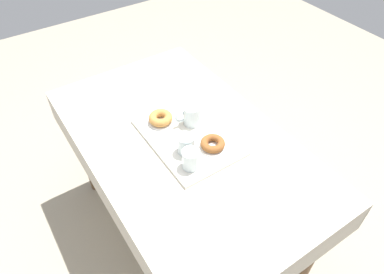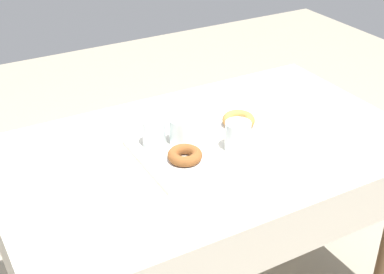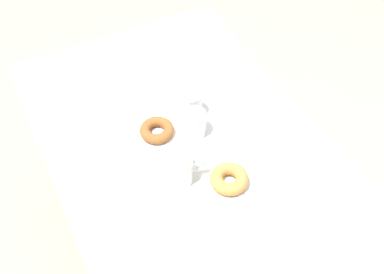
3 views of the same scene
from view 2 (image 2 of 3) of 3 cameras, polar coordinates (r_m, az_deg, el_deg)
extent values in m
cube|color=beige|center=(1.79, 1.59, -1.47)|extent=(1.39, 0.84, 0.04)
cube|color=beige|center=(1.57, 9.40, -11.19)|extent=(1.39, 0.01, 0.14)
cube|color=beige|center=(2.15, -4.07, 1.53)|extent=(1.39, 0.01, 0.14)
cube|color=beige|center=(2.22, 17.03, 1.16)|extent=(0.01, 0.84, 0.14)
cylinder|color=brown|center=(2.11, -17.81, -10.42)|extent=(0.06, 0.06, 0.72)
cylinder|color=brown|center=(2.52, 9.49, -1.98)|extent=(0.06, 0.06, 0.72)
cube|color=silver|center=(1.76, 1.96, -1.05)|extent=(0.48, 0.34, 0.02)
cylinder|color=silver|center=(1.72, 4.84, 0.12)|extent=(0.08, 0.08, 0.10)
cylinder|color=#5B230A|center=(1.72, 4.82, -0.15)|extent=(0.07, 0.07, 0.07)
torus|color=silver|center=(1.76, 4.22, 1.03)|extent=(0.02, 0.06, 0.06)
cylinder|color=silver|center=(1.75, -1.20, 0.65)|extent=(0.07, 0.07, 0.09)
cylinder|color=silver|center=(1.76, -1.19, -0.06)|extent=(0.06, 0.06, 0.03)
cylinder|color=silver|center=(1.74, -4.02, 0.42)|extent=(0.07, 0.07, 0.09)
cylinder|color=silver|center=(1.75, -4.00, -0.20)|extent=(0.06, 0.06, 0.04)
cylinder|color=white|center=(1.87, 4.90, 1.17)|extent=(0.12, 0.12, 0.01)
torus|color=#BC7F3D|center=(1.85, 4.93, 1.79)|extent=(0.11, 0.11, 0.04)
cylinder|color=white|center=(1.67, -0.75, -2.52)|extent=(0.12, 0.12, 0.01)
torus|color=brown|center=(1.66, -0.76, -1.93)|extent=(0.11, 0.11, 0.03)
camera|label=1|loc=(1.91, -40.25, 30.27)|focal=32.77mm
camera|label=3|loc=(1.81, 37.13, 31.90)|focal=43.37mm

